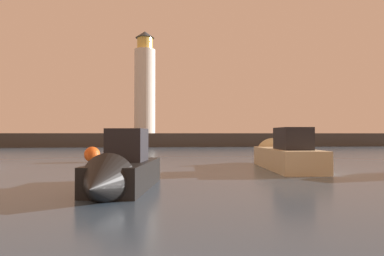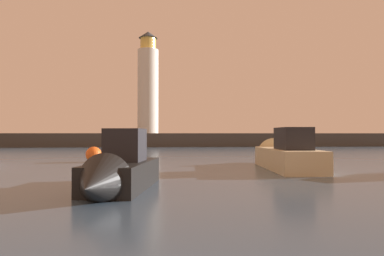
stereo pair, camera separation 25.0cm
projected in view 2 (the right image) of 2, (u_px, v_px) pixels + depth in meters
name	position (u px, v px, depth m)	size (l,w,h in m)	color
ground_plane	(160.00, 158.00, 28.09)	(220.00, 220.00, 0.00)	#384C60
breakwater	(163.00, 140.00, 54.38)	(78.06, 4.09, 2.08)	#423F3D
lighthouse	(148.00, 85.00, 54.36)	(3.24, 3.24, 15.99)	silver
motorboat_0	(116.00, 173.00, 11.64)	(2.63, 6.12, 2.49)	black
motorboat_3	(282.00, 155.00, 20.34)	(2.72, 8.68, 2.74)	beige
mooring_buoy	(94.00, 154.00, 24.06)	(1.08, 1.08, 1.08)	#EA5919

